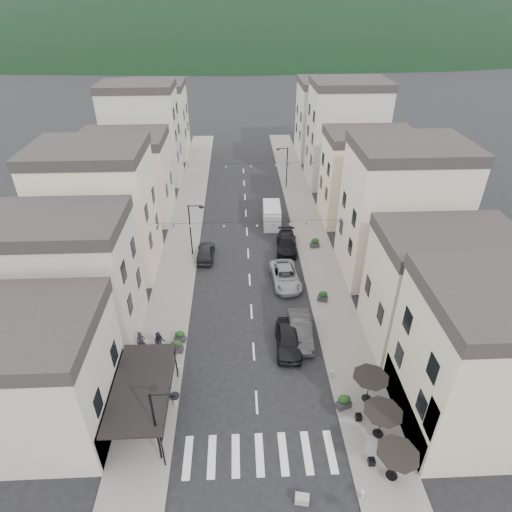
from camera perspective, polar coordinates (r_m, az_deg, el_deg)
The scene contains 30 objects.
ground at distance 28.60m, azimuth 0.72°, elevation -28.31°, with size 700.00×700.00×0.00m, color black.
sidewalk_left at distance 52.72m, azimuth -9.44°, elevation 3.64°, with size 4.00×76.00×0.12m, color slate.
sidewalk_right at distance 52.99m, azimuth 6.90°, elevation 4.02°, with size 4.00×76.00×0.12m, color slate.
hill_backdrop at distance 315.03m, azimuth -2.74°, elevation 27.65°, with size 640.00×360.00×70.00m, color black.
boutique_building at distance 31.79m, azimuth -30.00°, elevation -14.37°, with size 12.00×8.00×8.00m, color #AEAA9F.
bistro_building at distance 30.98m, azimuth 28.93°, elevation -12.77°, with size 10.00×8.00×10.00m, color #C0B898.
boutique_awning at distance 29.60m, azimuth -14.60°, elevation -16.56°, with size 3.77×7.50×3.28m.
buildings_row_left at distance 56.73m, azimuth -16.61°, elevation 11.56°, with size 10.20×54.16×14.00m.
buildings_row_right at distance 56.11m, azimuth 13.85°, elevation 11.96°, with size 10.20×54.16×14.50m.
cafe_terrace at distance 29.43m, azimuth 16.51°, elevation -19.63°, with size 2.50×8.10×2.53m.
streetlamp_left_near at distance 27.02m, azimuth -12.77°, elevation -20.60°, with size 1.70×0.56×6.00m.
streetlamp_left_far at distance 45.56m, azimuth -8.46°, elevation 4.12°, with size 1.70×0.56×6.00m.
streetlamp_right_far at distance 62.16m, azimuth 3.90°, elevation 12.20°, with size 1.70×0.56×6.00m.
bollards at distance 31.33m, azimuth 0.13°, elevation -19.15°, with size 11.66×10.26×0.60m.
bunting_near at distance 40.87m, azimuth -0.96°, elevation 4.12°, with size 19.00×0.28×0.62m.
bunting_far at distance 55.49m, azimuth -1.49°, elevation 11.91°, with size 19.00×0.28×0.62m.
parked_car_a at distance 35.16m, azimuth 4.32°, elevation -11.05°, with size 1.99×4.95×1.69m, color black.
parked_car_b at distance 36.07m, azimuth 5.94°, elevation -9.84°, with size 1.76×5.05×1.66m, color #353437.
parked_car_c at distance 42.23m, azimuth 3.93°, elevation -2.70°, with size 2.58×5.60×1.56m, color gray.
parked_car_d at distance 47.55m, azimuth 4.09°, elevation 1.64°, with size 2.17×5.33×1.55m, color black.
parked_car_e at distance 46.27m, azimuth -6.74°, elevation 0.53°, with size 1.80×4.47×1.52m, color black.
delivery_van at distance 52.80m, azimuth 2.12°, elevation 5.55°, with size 2.25×5.27×2.49m.
pedestrian_a at distance 35.72m, azimuth -15.06°, elevation -11.00°, with size 0.70×0.46×1.92m, color black.
pedestrian_b at distance 35.35m, azimuth -12.73°, elevation -11.14°, with size 0.93×0.73×1.92m, color black.
concrete_block_a at distance 28.07m, azimuth 6.16°, elevation -29.52°, with size 0.80×0.50×0.50m, color gray.
planter_la at distance 35.35m, azimuth -10.57°, elevation -11.75°, with size 1.06×0.66×1.13m.
planter_lb at distance 36.24m, azimuth -10.09°, elevation -10.49°, with size 1.01×0.73×1.01m.
planter_ra at distance 31.72m, azimuth 11.64°, elevation -18.49°, with size 1.15×0.90×1.14m.
planter_rb at distance 40.26m, azimuth 8.91°, elevation -5.31°, with size 1.06×0.82×1.05m.
planter_rc at distance 48.28m, azimuth 7.86°, elevation 1.76°, with size 1.09×0.74×1.12m.
Camera 1 is at (-0.96, -14.04, 24.89)m, focal length 30.00 mm.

